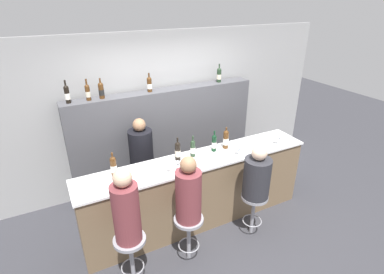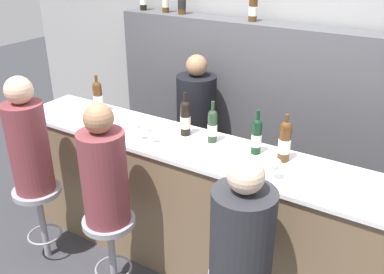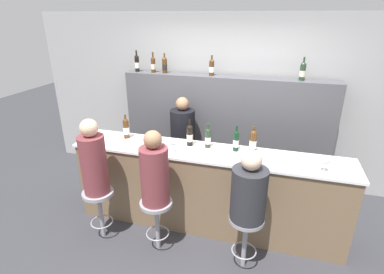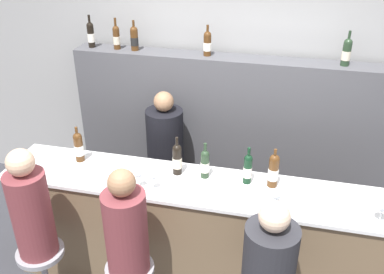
{
  "view_description": "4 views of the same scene",
  "coord_description": "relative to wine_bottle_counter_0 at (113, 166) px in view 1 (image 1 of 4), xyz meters",
  "views": [
    {
      "loc": [
        -1.7,
        -2.85,
        3.06
      ],
      "look_at": [
        -0.12,
        0.22,
        1.43
      ],
      "focal_mm": 28.0,
      "sensor_mm": 36.0,
      "label": 1
    },
    {
      "loc": [
        1.31,
        -2.05,
        2.39
      ],
      "look_at": [
        -0.07,
        0.17,
        1.16
      ],
      "focal_mm": 40.0,
      "sensor_mm": 36.0,
      "label": 2
    },
    {
      "loc": [
        0.72,
        -2.87,
        2.56
      ],
      "look_at": [
        -0.19,
        0.26,
        1.22
      ],
      "focal_mm": 28.0,
      "sensor_mm": 36.0,
      "label": 3
    },
    {
      "loc": [
        0.54,
        -2.45,
        2.97
      ],
      "look_at": [
        -0.11,
        0.3,
        1.44
      ],
      "focal_mm": 40.0,
      "sensor_mm": 36.0,
      "label": 4
    }
  ],
  "objects": [
    {
      "name": "wine_glass_2",
      "position": [
        1.67,
        -0.26,
        -0.04
      ],
      "size": [
        0.08,
        0.08,
        0.14
      ],
      "color": "silver",
      "rests_on": "bar_counter"
    },
    {
      "name": "wine_bottle_backbar_3",
      "position": [
        0.88,
        1.05,
        0.66
      ],
      "size": [
        0.08,
        0.08,
        0.29
      ],
      "color": "#4C2D14",
      "rests_on": "back_bar_cabinet"
    },
    {
      "name": "wine_bottle_counter_2",
      "position": [
        1.09,
        0.0,
        -0.01
      ],
      "size": [
        0.07,
        0.07,
        0.31
      ],
      "color": "#233823",
      "rests_on": "bar_counter"
    },
    {
      "name": "wine_bottle_backbar_4",
      "position": [
        2.13,
        1.05,
        0.66
      ],
      "size": [
        0.08,
        0.08,
        0.31
      ],
      "color": "#233823",
      "rests_on": "back_bar_cabinet"
    },
    {
      "name": "wine_bottle_backbar_1",
      "position": [
        -0.03,
        1.05,
        0.66
      ],
      "size": [
        0.07,
        0.07,
        0.31
      ],
      "color": "#4C2D14",
      "rests_on": "back_bar_cabinet"
    },
    {
      "name": "wine_bottle_counter_0",
      "position": [
        0.0,
        0.0,
        0.0
      ],
      "size": [
        0.08,
        0.08,
        0.32
      ],
      "color": "#4C2D14",
      "rests_on": "bar_counter"
    },
    {
      "name": "guest_seated_right",
      "position": [
        1.67,
        -0.69,
        -0.23
      ],
      "size": [
        0.35,
        0.35,
        0.75
      ],
      "color": "#28282D",
      "rests_on": "bar_stool_right"
    },
    {
      "name": "ground_plane",
      "position": [
        1.12,
        -0.38,
        -1.19
      ],
      "size": [
        16.0,
        16.0,
        0.0
      ],
      "primitive_type": "plane",
      "color": "#333338"
    },
    {
      "name": "bar_counter",
      "position": [
        1.12,
        -0.11,
        -0.66
      ],
      "size": [
        3.33,
        0.56,
        1.05
      ],
      "color": "brown",
      "rests_on": "ground_plane"
    },
    {
      "name": "wine_bottle_backbar_2",
      "position": [
        0.16,
        1.05,
        0.66
      ],
      "size": [
        0.08,
        0.08,
        0.29
      ],
      "color": "#4C2D14",
      "rests_on": "back_bar_cabinet"
    },
    {
      "name": "wine_glass_3",
      "position": [
        2.38,
        -0.26,
        -0.01
      ],
      "size": [
        0.08,
        0.08,
        0.17
      ],
      "color": "silver",
      "rests_on": "bar_counter"
    },
    {
      "name": "guest_seated_left",
      "position": [
        -0.06,
        -0.69,
        -0.15
      ],
      "size": [
        0.29,
        0.29,
        0.89
      ],
      "color": "brown",
      "rests_on": "bar_stool_left"
    },
    {
      "name": "bar_stool_middle",
      "position": [
        0.68,
        -0.69,
        -0.69
      ],
      "size": [
        0.36,
        0.36,
        0.64
      ],
      "color": "gray",
      "rests_on": "ground_plane"
    },
    {
      "name": "wine_glass_1",
      "position": [
        0.74,
        -0.26,
        -0.03
      ],
      "size": [
        0.07,
        0.07,
        0.15
      ],
      "color": "silver",
      "rests_on": "bar_counter"
    },
    {
      "name": "wine_bottle_counter_3",
      "position": [
        1.43,
        0.0,
        -0.01
      ],
      "size": [
        0.07,
        0.07,
        0.31
      ],
      "color": "black",
      "rests_on": "bar_counter"
    },
    {
      "name": "bartender",
      "position": [
        0.56,
        0.66,
        -0.52
      ],
      "size": [
        0.36,
        0.36,
        1.47
      ],
      "color": "black",
      "rests_on": "ground_plane"
    },
    {
      "name": "guest_seated_middle",
      "position": [
        0.68,
        -0.69,
        -0.18
      ],
      "size": [
        0.31,
        0.31,
        0.84
      ],
      "color": "brown",
      "rests_on": "bar_stool_middle"
    },
    {
      "name": "wine_glass_0",
      "position": [
        0.63,
        -0.26,
        -0.02
      ],
      "size": [
        0.06,
        0.06,
        0.15
      ],
      "color": "silver",
      "rests_on": "bar_counter"
    },
    {
      "name": "bar_stool_left",
      "position": [
        -0.06,
        -0.69,
        -0.69
      ],
      "size": [
        0.36,
        0.36,
        0.64
      ],
      "color": "gray",
      "rests_on": "ground_plane"
    },
    {
      "name": "back_bar_cabinet",
      "position": [
        1.12,
        1.05,
        -0.33
      ],
      "size": [
        3.12,
        0.28,
        1.73
      ],
      "color": "#4C4C51",
      "rests_on": "ground_plane"
    },
    {
      "name": "wine_bottle_counter_4",
      "position": [
        1.62,
        0.0,
        0.01
      ],
      "size": [
        0.08,
        0.08,
        0.33
      ],
      "color": "#4C2D14",
      "rests_on": "bar_counter"
    },
    {
      "name": "wine_bottle_backbar_0",
      "position": [
        -0.3,
        1.05,
        0.67
      ],
      "size": [
        0.07,
        0.07,
        0.32
      ],
      "color": "black",
      "rests_on": "back_bar_cabinet"
    },
    {
      "name": "wall_back",
      "position": [
        1.12,
        1.27,
        0.11
      ],
      "size": [
        6.4,
        0.05,
        2.6
      ],
      "color": "#9E9E9E",
      "rests_on": "ground_plane"
    },
    {
      "name": "bar_stool_right",
      "position": [
        1.67,
        -0.69,
        -0.69
      ],
      "size": [
        0.36,
        0.36,
        0.64
      ],
      "color": "gray",
      "rests_on": "ground_plane"
    },
    {
      "name": "wine_bottle_counter_1",
      "position": [
        0.86,
        0.0,
        0.0
      ],
      "size": [
        0.08,
        0.08,
        0.33
      ],
      "color": "black",
      "rests_on": "bar_counter"
    }
  ]
}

